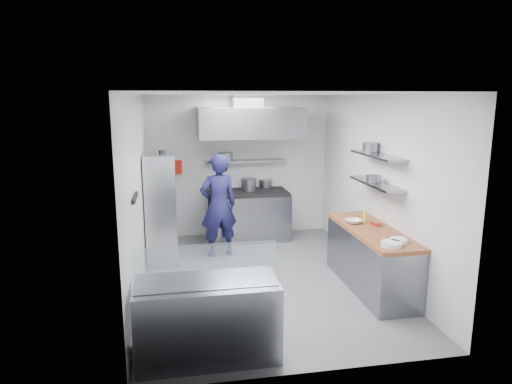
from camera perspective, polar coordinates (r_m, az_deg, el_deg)
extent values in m
plane|color=#5B5B5E|center=(7.18, 0.87, -10.79)|extent=(5.00, 5.00, 0.00)
plane|color=silver|center=(6.63, 0.95, 12.17)|extent=(5.00, 5.00, 0.00)
cube|color=white|center=(9.20, -2.12, 3.27)|extent=(3.60, 2.80, 0.02)
cube|color=white|center=(4.42, 7.25, -6.09)|extent=(3.60, 2.80, 0.02)
cube|color=white|center=(6.66, -14.46, -0.32)|extent=(2.80, 5.00, 0.02)
cube|color=white|center=(7.33, 14.85, 0.73)|extent=(2.80, 5.00, 0.02)
cube|color=gray|center=(9.01, -1.08, -3.07)|extent=(1.60, 0.80, 0.90)
cube|color=black|center=(8.90, -1.09, -0.08)|extent=(1.57, 0.78, 0.06)
cylinder|color=slate|center=(9.16, -5.35, 1.04)|extent=(0.27, 0.27, 0.20)
cylinder|color=slate|center=(8.94, -0.91, 0.96)|extent=(0.30, 0.30, 0.24)
cylinder|color=slate|center=(9.29, 1.22, 1.11)|extent=(0.28, 0.28, 0.16)
cube|color=gray|center=(9.04, -1.35, 3.89)|extent=(1.60, 0.30, 0.04)
cylinder|color=slate|center=(8.75, -3.87, 4.34)|extent=(0.29, 0.29, 0.18)
cube|color=gray|center=(8.56, -0.94, 8.70)|extent=(1.90, 1.15, 0.55)
cube|color=slate|center=(8.77, -1.19, 11.26)|extent=(0.55, 0.55, 0.24)
cube|color=red|center=(9.04, -9.94, 3.08)|extent=(0.22, 0.10, 0.26)
imported|color=#161540|center=(7.96, -4.72, -1.71)|extent=(0.73, 0.56, 1.81)
cube|color=silver|center=(7.87, -11.76, -1.93)|extent=(0.50, 0.90, 1.85)
cube|color=white|center=(7.77, -11.74, -3.05)|extent=(0.16, 0.20, 0.18)
cube|color=yellow|center=(7.91, -11.85, 0.91)|extent=(0.15, 0.20, 0.18)
cylinder|color=black|center=(7.78, -11.65, 4.47)|extent=(0.12, 0.12, 0.18)
cube|color=black|center=(5.75, -14.89, -0.68)|extent=(0.04, 0.55, 0.05)
cube|color=gray|center=(6.92, 14.11, -8.28)|extent=(0.62, 2.00, 0.84)
cube|color=#9D552F|center=(6.79, 14.30, -4.71)|extent=(0.65, 2.04, 0.06)
cylinder|color=white|center=(6.05, 16.56, -6.26)|extent=(0.26, 0.26, 0.06)
cylinder|color=white|center=(6.21, 17.37, -5.84)|extent=(0.22, 0.22, 0.06)
cylinder|color=#C25836|center=(6.96, 14.81, -3.82)|extent=(0.16, 0.16, 0.06)
cylinder|color=yellow|center=(7.09, 13.45, -2.97)|extent=(0.05, 0.05, 0.18)
imported|color=white|center=(7.00, 12.09, -3.60)|extent=(0.26, 0.26, 0.06)
cube|color=gray|center=(6.98, 14.74, 1.03)|extent=(0.30, 1.30, 0.04)
cube|color=gray|center=(6.91, 14.92, 4.45)|extent=(0.30, 1.30, 0.04)
cylinder|color=slate|center=(6.97, 14.51, 1.61)|extent=(0.22, 0.22, 0.10)
cylinder|color=slate|center=(7.21, 14.12, 5.49)|extent=(0.23, 0.23, 0.14)
cube|color=gray|center=(5.07, -6.09, -15.55)|extent=(1.50, 0.70, 0.85)
cube|color=silver|center=(4.70, -6.15, -9.21)|extent=(1.47, 0.19, 0.42)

